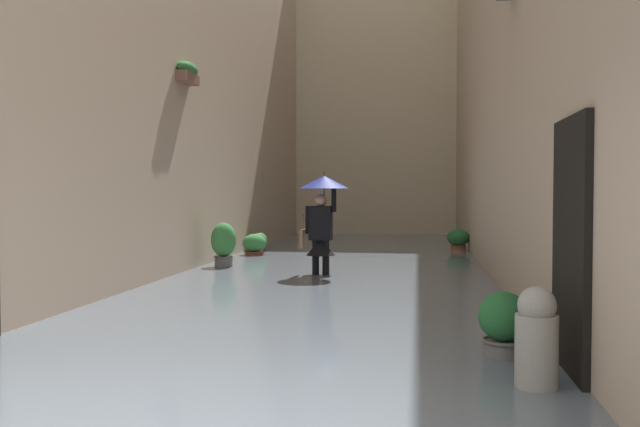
{
  "coord_description": "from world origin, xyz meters",
  "views": [
    {
      "loc": [
        -1.46,
        3.3,
        1.61
      ],
      "look_at": [
        0.08,
        -6.98,
        1.27
      ],
      "focal_mm": 36.97,
      "sensor_mm": 36.0,
      "label": 1
    }
  ],
  "objects_px": {
    "potted_plant_far_left": "(503,330)",
    "potted_plant_far_right": "(254,247)",
    "potted_plant_near_right": "(260,245)",
    "potted_plant_mid_left": "(458,241)",
    "mooring_bollard": "(536,349)",
    "person_wading": "(322,210)",
    "potted_plant_mid_right": "(224,246)"
  },
  "relations": [
    {
      "from": "potted_plant_far_left",
      "to": "potted_plant_far_right",
      "type": "relative_size",
      "value": 1.14
    },
    {
      "from": "potted_plant_far_left",
      "to": "potted_plant_near_right",
      "type": "xyz_separation_m",
      "value": [
        4.51,
        -9.56,
        -0.07
      ]
    },
    {
      "from": "potted_plant_far_left",
      "to": "potted_plant_mid_left",
      "type": "xyz_separation_m",
      "value": [
        -0.23,
        -10.49,
        0.0
      ]
    },
    {
      "from": "potted_plant_far_left",
      "to": "potted_plant_near_right",
      "type": "bearing_deg",
      "value": -64.75
    },
    {
      "from": "potted_plant_near_right",
      "to": "mooring_bollard",
      "type": "relative_size",
      "value": 0.68
    },
    {
      "from": "potted_plant_near_right",
      "to": "potted_plant_far_left",
      "type": "bearing_deg",
      "value": 115.25
    },
    {
      "from": "person_wading",
      "to": "potted_plant_near_right",
      "type": "height_order",
      "value": "person_wading"
    },
    {
      "from": "potted_plant_mid_right",
      "to": "potted_plant_far_right",
      "type": "height_order",
      "value": "potted_plant_mid_right"
    },
    {
      "from": "potted_plant_far_left",
      "to": "potted_plant_far_right",
      "type": "bearing_deg",
      "value": -62.96
    },
    {
      "from": "mooring_bollard",
      "to": "potted_plant_mid_right",
      "type": "bearing_deg",
      "value": -57.66
    },
    {
      "from": "person_wading",
      "to": "potted_plant_mid_left",
      "type": "relative_size",
      "value": 2.79
    },
    {
      "from": "person_wading",
      "to": "potted_plant_near_right",
      "type": "relative_size",
      "value": 3.13
    },
    {
      "from": "mooring_bollard",
      "to": "potted_plant_far_right",
      "type": "bearing_deg",
      "value": -64.57
    },
    {
      "from": "potted_plant_far_right",
      "to": "person_wading",
      "type": "bearing_deg",
      "value": 121.48
    },
    {
      "from": "person_wading",
      "to": "mooring_bollard",
      "type": "relative_size",
      "value": 2.12
    },
    {
      "from": "potted_plant_far_left",
      "to": "potted_plant_mid_right",
      "type": "xyz_separation_m",
      "value": [
        4.41,
        -6.27,
        0.17
      ]
    },
    {
      "from": "potted_plant_far_right",
      "to": "potted_plant_near_right",
      "type": "distance_m",
      "value": 0.92
    },
    {
      "from": "potted_plant_far_left",
      "to": "mooring_bollard",
      "type": "height_order",
      "value": "mooring_bollard"
    },
    {
      "from": "potted_plant_far_right",
      "to": "mooring_bollard",
      "type": "distance_m",
      "value": 10.56
    },
    {
      "from": "person_wading",
      "to": "potted_plant_far_left",
      "type": "bearing_deg",
      "value": 114.07
    },
    {
      "from": "person_wading",
      "to": "potted_plant_mid_left",
      "type": "height_order",
      "value": "person_wading"
    },
    {
      "from": "potted_plant_far_left",
      "to": "potted_plant_mid_left",
      "type": "distance_m",
      "value": 10.49
    },
    {
      "from": "person_wading",
      "to": "potted_plant_far_right",
      "type": "xyz_separation_m",
      "value": [
        2.04,
        -3.33,
        -0.93
      ]
    },
    {
      "from": "potted_plant_mid_right",
      "to": "mooring_bollard",
      "type": "xyz_separation_m",
      "value": [
        -4.54,
        7.16,
        -0.12
      ]
    },
    {
      "from": "potted_plant_far_left",
      "to": "potted_plant_mid_left",
      "type": "height_order",
      "value": "potted_plant_far_left"
    },
    {
      "from": "potted_plant_mid_left",
      "to": "potted_plant_far_left",
      "type": "bearing_deg",
      "value": 88.77
    },
    {
      "from": "potted_plant_far_left",
      "to": "potted_plant_near_right",
      "type": "distance_m",
      "value": 10.57
    },
    {
      "from": "potted_plant_far_left",
      "to": "mooring_bollard",
      "type": "bearing_deg",
      "value": 97.82
    },
    {
      "from": "potted_plant_mid_right",
      "to": "potted_plant_near_right",
      "type": "relative_size",
      "value": 1.64
    },
    {
      "from": "potted_plant_far_right",
      "to": "potted_plant_mid_right",
      "type": "bearing_deg",
      "value": 89.94
    },
    {
      "from": "potted_plant_near_right",
      "to": "potted_plant_mid_left",
      "type": "xyz_separation_m",
      "value": [
        -4.73,
        -0.93,
        0.08
      ]
    },
    {
      "from": "potted_plant_mid_right",
      "to": "potted_plant_mid_left",
      "type": "distance_m",
      "value": 6.27
    }
  ]
}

